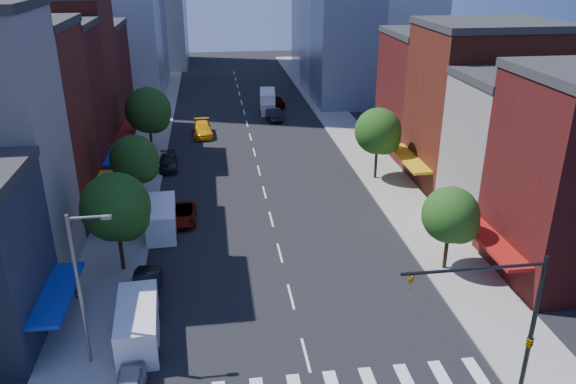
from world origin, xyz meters
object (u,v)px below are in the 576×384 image
cargo_van_far (161,219)px  traffic_car_far (276,101)px  parked_car_second (146,287)px  taxi (203,129)px  parked_car_rear (168,163)px  box_truck (268,102)px  cargo_van_near (138,326)px  parked_car_third (183,215)px  pedestrian_near (76,285)px  pedestrian_far (132,230)px  traffic_car_oncoming (273,114)px

cargo_van_far → traffic_car_far: 42.39m
parked_car_second → taxi: size_ratio=0.84×
parked_car_rear → box_truck: (12.96, 22.33, 0.68)m
cargo_van_near → traffic_car_far: cargo_van_near is taller
cargo_van_far → parked_car_third: bearing=46.0°
parked_car_second → cargo_van_far: (0.38, 9.57, 0.42)m
parked_car_rear → pedestrian_near: (-4.52, -24.15, 0.35)m
cargo_van_far → traffic_car_far: (14.14, 39.96, -0.40)m
parked_car_third → pedestrian_near: size_ratio=2.60×
cargo_van_far → pedestrian_far: bearing=-155.7°
parked_car_third → traffic_car_oncoming: bearing=70.5°
cargo_van_near → pedestrian_near: size_ratio=3.32×
box_truck → pedestrian_near: box_truck is taller
traffic_car_oncoming → cargo_van_far: bearing=61.3°
parked_car_third → pedestrian_far: pedestrian_far is taller
traffic_car_oncoming → box_truck: bearing=-93.6°
parked_car_second → box_truck: 48.74m
traffic_car_far → pedestrian_near: size_ratio=2.69×
taxi → traffic_car_far: taxi is taller
cargo_van_far → traffic_car_oncoming: bearing=65.8°
traffic_car_far → parked_car_second: bearing=65.8°
pedestrian_near → taxi: bearing=-5.5°
traffic_car_far → pedestrian_near: bearing=60.9°
taxi → pedestrian_far: (-5.48, -27.77, 0.09)m
traffic_car_far → box_truck: bearing=50.8°
cargo_van_near → pedestrian_near: 6.97m
parked_car_rear → pedestrian_near: 24.58m
parked_car_third → traffic_car_oncoming: size_ratio=0.92×
parked_car_third → cargo_van_near: cargo_van_near is taller
parked_car_rear → traffic_car_far: size_ratio=0.99×
parked_car_second → cargo_van_near: cargo_van_near is taller
parked_car_second → traffic_car_far: 51.61m
parked_car_rear → cargo_van_far: bearing=-91.5°
box_truck → parked_car_third: bearing=-101.8°
box_truck → pedestrian_near: (-17.48, -46.48, -0.33)m
pedestrian_near → pedestrian_far: size_ratio=1.15×
cargo_van_near → parked_car_third: bearing=79.1°
cargo_van_near → pedestrian_far: cargo_van_near is taller
traffic_car_oncoming → pedestrian_near: (-17.78, -41.75, 0.21)m
parked_car_rear → box_truck: bearing=57.0°
parked_car_second → pedestrian_near: size_ratio=2.71×
parked_car_third → box_truck: bearing=73.5°
parked_car_second → box_truck: bearing=76.4°
pedestrian_near → parked_car_rear: bearing=-3.2°
box_truck → pedestrian_near: bearing=-105.3°
taxi → traffic_car_far: 17.23m
traffic_car_oncoming → pedestrian_far: 37.06m
traffic_car_oncoming → parked_car_rear: bearing=45.8°
parked_car_third → parked_car_rear: 13.38m
traffic_car_far → cargo_van_near: bearing=67.2°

